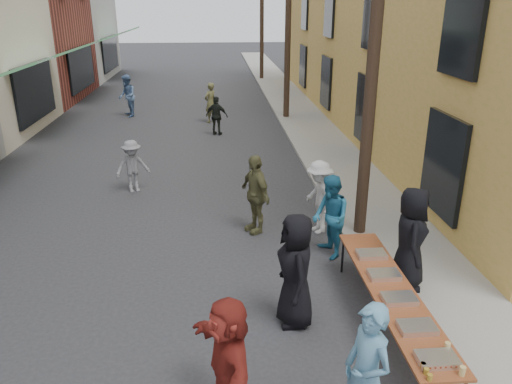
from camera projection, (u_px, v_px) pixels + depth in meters
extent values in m
plane|color=#28282B|center=(151.00, 324.00, 8.13)|extent=(120.00, 120.00, 0.00)
cube|color=gray|center=(301.00, 117.00, 22.46)|extent=(2.20, 60.00, 0.10)
cube|color=gray|center=(43.00, 8.00, 32.76)|extent=(8.00, 8.00, 9.00)
cylinder|color=#2D2116|center=(376.00, 25.00, 9.64)|extent=(0.26, 0.26, 9.00)
cylinder|color=#2D2116|center=(288.00, 12.00, 20.81)|extent=(0.26, 0.26, 9.00)
cylinder|color=#2D2116|center=(262.00, 8.00, 31.98)|extent=(0.26, 0.26, 9.00)
cube|color=brown|center=(392.00, 291.00, 7.72)|extent=(0.70, 4.00, 0.04)
cylinder|color=black|center=(343.00, 256.00, 9.58)|extent=(0.04, 0.04, 0.71)
cylinder|color=black|center=(372.00, 255.00, 9.63)|extent=(0.04, 0.04, 0.71)
cube|color=maroon|center=(437.00, 359.00, 6.16)|extent=(0.50, 0.33, 0.08)
cube|color=#B2B2B7|center=(417.00, 327.00, 6.77)|extent=(0.50, 0.33, 0.08)
cube|color=tan|center=(399.00, 299.00, 7.42)|extent=(0.50, 0.33, 0.08)
cube|color=#B2B2B7|center=(384.00, 275.00, 8.07)|extent=(0.50, 0.33, 0.08)
cube|color=tan|center=(371.00, 254.00, 8.72)|extent=(0.50, 0.33, 0.08)
cylinder|color=#A57F26|center=(430.00, 377.00, 5.87)|extent=(0.07, 0.07, 0.08)
cylinder|color=#A57F26|center=(426.00, 371.00, 5.96)|extent=(0.07, 0.07, 0.08)
cylinder|color=#A57F26|center=(423.00, 366.00, 6.05)|extent=(0.07, 0.07, 0.08)
cylinder|color=tan|center=(462.00, 371.00, 5.94)|extent=(0.08, 0.08, 0.12)
imported|color=black|center=(296.00, 270.00, 7.88)|extent=(0.68, 0.98, 1.90)
imported|color=#578BA9|center=(367.00, 375.00, 5.72)|extent=(0.67, 0.79, 1.84)
imported|color=#21688B|center=(330.00, 217.00, 10.04)|extent=(0.80, 0.94, 1.73)
imported|color=beige|center=(319.00, 197.00, 11.13)|extent=(0.84, 1.19, 1.68)
imported|color=brown|center=(255.00, 194.00, 11.13)|extent=(0.87, 1.15, 1.81)
imported|color=maroon|center=(228.00, 361.00, 6.03)|extent=(0.94, 1.67, 1.72)
imported|color=black|center=(410.00, 239.00, 8.73)|extent=(0.81, 1.04, 1.89)
imported|color=slate|center=(132.00, 166.00, 13.57)|extent=(1.08, 0.87, 1.45)
imported|color=black|center=(217.00, 116.00, 19.41)|extent=(0.96, 0.64, 1.51)
imported|color=brown|center=(210.00, 103.00, 21.42)|extent=(0.73, 0.73, 1.71)
imported|color=#5473A2|center=(127.00, 96.00, 22.49)|extent=(0.95, 1.08, 1.87)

